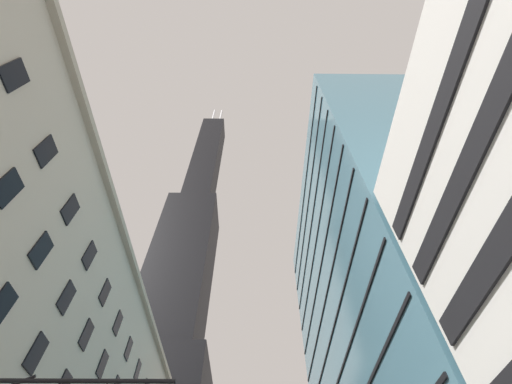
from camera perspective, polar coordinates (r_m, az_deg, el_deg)
The scene contains 2 objects.
dark_skyscraper at distance 104.40m, azimuth -14.09°, elevation -18.28°, with size 25.79×25.79×203.64m.
glass_office_midrise at distance 42.58m, azimuth 23.29°, elevation -17.75°, with size 16.63×37.47×47.62m.
Camera 1 is at (2.97, -7.92, 1.43)m, focal length 23.22 mm.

